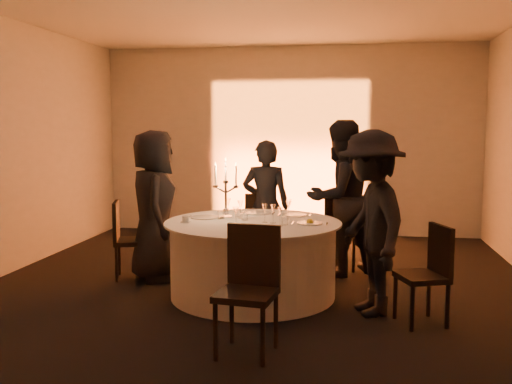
# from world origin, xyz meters

# --- Properties ---
(floor) EXTENTS (7.00, 7.00, 0.00)m
(floor) POSITION_xyz_m (0.00, 0.00, 0.00)
(floor) COLOR black
(floor) RESTS_ON ground
(wall_back) EXTENTS (7.00, 0.00, 7.00)m
(wall_back) POSITION_xyz_m (0.00, 3.50, 1.50)
(wall_back) COLOR beige
(wall_back) RESTS_ON floor
(wall_front) EXTENTS (7.00, 0.00, 7.00)m
(wall_front) POSITION_xyz_m (0.00, -3.50, 1.50)
(wall_front) COLOR beige
(wall_front) RESTS_ON floor
(uplighter_fixture) EXTENTS (0.25, 0.12, 0.10)m
(uplighter_fixture) POSITION_xyz_m (0.00, 3.20, 0.05)
(uplighter_fixture) COLOR black
(uplighter_fixture) RESTS_ON floor
(banquet_table) EXTENTS (1.80, 1.80, 0.77)m
(banquet_table) POSITION_xyz_m (0.00, 0.00, 0.38)
(banquet_table) COLOR black
(banquet_table) RESTS_ON floor
(chair_left) EXTENTS (0.49, 0.49, 0.89)m
(chair_left) POSITION_xyz_m (-1.54, 0.43, 0.50)
(chair_left) COLOR black
(chair_left) RESTS_ON floor
(chair_back_left) EXTENTS (0.41, 0.41, 0.86)m
(chair_back_left) POSITION_xyz_m (-0.17, 1.68, 0.48)
(chair_back_left) COLOR black
(chair_back_left) RESTS_ON floor
(chair_back_right) EXTENTS (0.61, 0.61, 1.01)m
(chair_back_right) POSITION_xyz_m (0.82, 1.08, 0.57)
(chair_back_right) COLOR black
(chair_back_right) RESTS_ON floor
(chair_right) EXTENTS (0.50, 0.49, 0.88)m
(chair_right) POSITION_xyz_m (1.67, -0.58, 0.49)
(chair_right) COLOR black
(chair_right) RESTS_ON floor
(chair_front) EXTENTS (0.48, 0.48, 0.98)m
(chair_front) POSITION_xyz_m (0.22, -1.44, 0.55)
(chair_front) COLOR black
(chair_front) RESTS_ON floor
(guest_left) EXTENTS (0.79, 0.96, 1.69)m
(guest_left) POSITION_xyz_m (-1.20, 0.44, 0.85)
(guest_left) COLOR black
(guest_left) RESTS_ON floor
(guest_back_left) EXTENTS (0.58, 0.39, 1.57)m
(guest_back_left) POSITION_xyz_m (-0.02, 1.06, 0.79)
(guest_back_left) COLOR black
(guest_back_left) RESTS_ON floor
(guest_back_right) EXTENTS (1.11, 1.09, 1.81)m
(guest_back_right) POSITION_xyz_m (0.86, 0.99, 0.90)
(guest_back_right) COLOR black
(guest_back_right) RESTS_ON floor
(guest_right) EXTENTS (0.94, 1.24, 1.71)m
(guest_right) POSITION_xyz_m (1.16, -0.38, 0.85)
(guest_right) COLOR black
(guest_right) RESTS_ON floor
(plate_left) EXTENTS (0.36, 0.29, 0.01)m
(plate_left) POSITION_xyz_m (-0.54, 0.14, 0.78)
(plate_left) COLOR white
(plate_left) RESTS_ON banquet_table
(plate_back_left) EXTENTS (0.36, 0.29, 0.01)m
(plate_back_left) POSITION_xyz_m (-0.03, 0.52, 0.78)
(plate_back_left) COLOR white
(plate_back_left) RESTS_ON banquet_table
(plate_back_right) EXTENTS (0.35, 0.28, 0.01)m
(plate_back_right) POSITION_xyz_m (0.38, 0.46, 0.78)
(plate_back_right) COLOR white
(plate_back_right) RESTS_ON banquet_table
(plate_right) EXTENTS (0.36, 0.25, 0.08)m
(plate_right) POSITION_xyz_m (0.58, -0.05, 0.79)
(plate_right) COLOR white
(plate_right) RESTS_ON banquet_table
(plate_front) EXTENTS (0.36, 0.29, 0.01)m
(plate_front) POSITION_xyz_m (0.07, -0.61, 0.78)
(plate_front) COLOR white
(plate_front) RESTS_ON banquet_table
(coffee_cup) EXTENTS (0.11, 0.11, 0.07)m
(coffee_cup) POSITION_xyz_m (-0.66, -0.16, 0.80)
(coffee_cup) COLOR white
(coffee_cup) RESTS_ON banquet_table
(candelabra) EXTENTS (0.27, 0.13, 0.64)m
(candelabra) POSITION_xyz_m (-0.32, 0.20, 0.99)
(candelabra) COLOR white
(candelabra) RESTS_ON banquet_table
(wine_glass_a) EXTENTS (0.07, 0.07, 0.19)m
(wine_glass_a) POSITION_xyz_m (0.13, -0.04, 0.91)
(wine_glass_a) COLOR white
(wine_glass_a) RESTS_ON banquet_table
(wine_glass_b) EXTENTS (0.07, 0.07, 0.19)m
(wine_glass_b) POSITION_xyz_m (0.22, -0.07, 0.91)
(wine_glass_b) COLOR white
(wine_glass_b) RESTS_ON banquet_table
(wine_glass_c) EXTENTS (0.07, 0.07, 0.19)m
(wine_glass_c) POSITION_xyz_m (-0.16, 0.17, 0.91)
(wine_glass_c) COLOR white
(wine_glass_c) RESTS_ON banquet_table
(wine_glass_d) EXTENTS (0.07, 0.07, 0.19)m
(wine_glass_d) POSITION_xyz_m (0.33, 0.35, 0.91)
(wine_glass_d) COLOR white
(wine_glass_d) RESTS_ON banquet_table
(wine_glass_e) EXTENTS (0.07, 0.07, 0.19)m
(wine_glass_e) POSITION_xyz_m (0.34, 0.19, 0.91)
(wine_glass_e) COLOR white
(wine_glass_e) RESTS_ON banquet_table
(wine_glass_f) EXTENTS (0.07, 0.07, 0.19)m
(wine_glass_f) POSITION_xyz_m (-0.33, 0.33, 0.91)
(wine_glass_f) COLOR white
(wine_glass_f) RESTS_ON banquet_table
(wine_glass_g) EXTENTS (0.07, 0.07, 0.19)m
(wine_glass_g) POSITION_xyz_m (-0.12, -0.30, 0.91)
(wine_glass_g) COLOR white
(wine_glass_g) RESTS_ON banquet_table
(wine_glass_h) EXTENTS (0.07, 0.07, 0.19)m
(wine_glass_h) POSITION_xyz_m (0.30, -0.22, 0.91)
(wine_glass_h) COLOR white
(wine_glass_h) RESTS_ON banquet_table
(tumbler_a) EXTENTS (0.07, 0.07, 0.09)m
(tumbler_a) POSITION_xyz_m (-0.36, 0.11, 0.82)
(tumbler_a) COLOR white
(tumbler_a) RESTS_ON banquet_table
(tumbler_b) EXTENTS (0.07, 0.07, 0.09)m
(tumbler_b) POSITION_xyz_m (-0.10, 0.06, 0.82)
(tumbler_b) COLOR white
(tumbler_b) RESTS_ON banquet_table
(tumbler_c) EXTENTS (0.07, 0.07, 0.09)m
(tumbler_c) POSITION_xyz_m (-0.21, 0.28, 0.82)
(tumbler_c) COLOR white
(tumbler_c) RESTS_ON banquet_table
(tumbler_d) EXTENTS (0.07, 0.07, 0.09)m
(tumbler_d) POSITION_xyz_m (0.34, -0.14, 0.82)
(tumbler_d) COLOR white
(tumbler_d) RESTS_ON banquet_table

